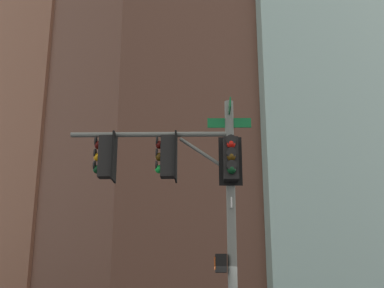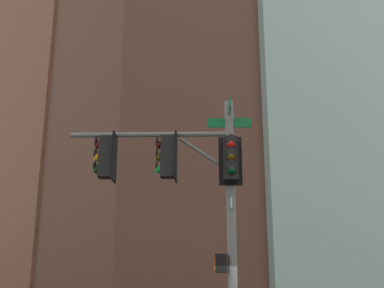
% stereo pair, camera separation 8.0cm
% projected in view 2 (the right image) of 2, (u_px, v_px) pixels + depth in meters
% --- Properties ---
extents(signal_pole_assembly, '(2.95, 3.46, 6.42)m').
position_uv_depth(signal_pole_assembly, '(190.00, 183.00, 11.64)').
color(signal_pole_assembly, slate).
rests_on(signal_pole_assembly, ground_plane).
extents(building_brick_midblock, '(22.26, 15.77, 43.48)m').
position_uv_depth(building_brick_midblock, '(85.00, 89.00, 50.97)').
color(building_brick_midblock, brown).
rests_on(building_brick_midblock, ground_plane).
extents(building_brick_farside, '(17.18, 16.96, 38.98)m').
position_uv_depth(building_brick_farside, '(225.00, 137.00, 59.56)').
color(building_brick_farside, brown).
rests_on(building_brick_farside, ground_plane).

